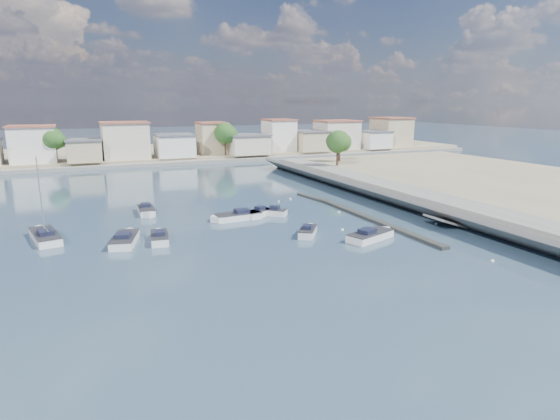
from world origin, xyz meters
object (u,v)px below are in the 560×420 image
motorboat_d (257,214)px  motorboat_c (235,217)px  motorboat_h (372,236)px  motorboat_f (270,212)px  sailboat (45,236)px  motorboat_b (308,232)px  motorboat_e (125,239)px  motorboat_a (160,238)px  motorboat_g (146,211)px

motorboat_d → motorboat_c: bearing=-174.1°
motorboat_h → motorboat_f: bearing=112.4°
motorboat_f → sailboat: 25.97m
motorboat_b → motorboat_e: same height
motorboat_a → motorboat_c: 11.47m
motorboat_a → motorboat_b: same height
motorboat_a → motorboat_f: size_ratio=1.28×
sailboat → motorboat_g: bearing=33.3°
motorboat_c → sailboat: sailboat is taller
motorboat_d → motorboat_g: same height
motorboat_b → motorboat_c: (-5.20, 9.55, 0.00)m
motorboat_g → sailboat: bearing=-146.7°
motorboat_f → sailboat: size_ratio=0.43×
motorboat_b → motorboat_f: 10.07m
motorboat_f → motorboat_g: same height
motorboat_d → motorboat_a: bearing=-156.1°
motorboat_c → motorboat_g: (-9.64, 7.45, 0.00)m
motorboat_e → motorboat_a: bearing=-13.5°
motorboat_d → motorboat_e: bearing=-163.1°
motorboat_a → motorboat_d: 14.26m
motorboat_c → motorboat_e: (-13.42, -4.66, -0.00)m
motorboat_a → motorboat_f: bearing=21.8°
sailboat → motorboat_a: bearing=-26.0°
motorboat_f → motorboat_g: bearing=154.4°
motorboat_f → motorboat_b: bearing=-88.0°
motorboat_b → motorboat_g: same height
motorboat_e → motorboat_b: bearing=-14.7°
motorboat_a → motorboat_e: bearing=166.5°
motorboat_c → motorboat_h: same height
motorboat_d → motorboat_h: bearing=-61.0°
motorboat_g → motorboat_e: bearing=-107.3°
motorboat_b → motorboat_d: size_ratio=0.94×
motorboat_c → motorboat_e: same height
motorboat_b → motorboat_c: same height
motorboat_f → sailboat: sailboat is taller
motorboat_c → motorboat_e: bearing=-160.8°
motorboat_e → sailboat: size_ratio=0.70×
motorboat_d → motorboat_f: bearing=6.3°
motorboat_a → motorboat_h: bearing=-21.5°
motorboat_b → motorboat_h: 6.85m
motorboat_g → sailboat: sailboat is taller
motorboat_f → motorboat_h: 15.31m
sailboat → motorboat_e: bearing=-30.8°
motorboat_c → motorboat_g: size_ratio=1.18×
motorboat_b → motorboat_e: bearing=165.3°
motorboat_a → motorboat_d: (13.04, 5.77, -0.00)m
motorboat_d → motorboat_h: (7.74, -13.94, 0.00)m
motorboat_f → motorboat_h: (5.84, -14.16, 0.00)m
motorboat_d → motorboat_e: size_ratio=0.68×
motorboat_c → motorboat_e: size_ratio=1.02×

